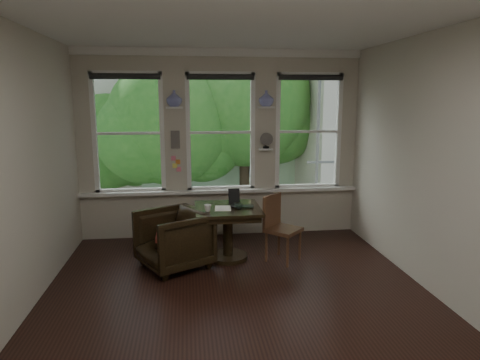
{
  "coord_description": "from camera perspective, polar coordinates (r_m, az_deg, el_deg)",
  "views": [
    {
      "loc": [
        -0.55,
        -4.66,
        2.24
      ],
      "look_at": [
        0.15,
        0.9,
        1.17
      ],
      "focal_mm": 32.0,
      "sensor_mm": 36.0,
      "label": 1
    }
  ],
  "objects": [
    {
      "name": "ground",
      "position": [
        5.2,
        -0.4,
        -14.68
      ],
      "size": [
        4.5,
        4.5,
        0.0
      ],
      "primitive_type": "plane",
      "color": "black",
      "rests_on": "ground"
    },
    {
      "name": "ceiling",
      "position": [
        4.75,
        -0.46,
        20.03
      ],
      "size": [
        4.5,
        4.5,
        0.0
      ],
      "primitive_type": "plane",
      "rotation": [
        3.14,
        0.0,
        0.0
      ],
      "color": "silver",
      "rests_on": "ground"
    },
    {
      "name": "wall_back",
      "position": [
        6.97,
        -2.59,
        4.72
      ],
      "size": [
        4.5,
        0.0,
        4.5
      ],
      "primitive_type": "plane",
      "rotation": [
        1.57,
        0.0,
        0.0
      ],
      "color": "#BCB7A0",
      "rests_on": "ground"
    },
    {
      "name": "wall_front",
      "position": [
        2.58,
        5.44,
        -5.86
      ],
      "size": [
        4.5,
        0.0,
        4.5
      ],
      "primitive_type": "plane",
      "rotation": [
        -1.57,
        0.0,
        0.0
      ],
      "color": "#BCB7A0",
      "rests_on": "ground"
    },
    {
      "name": "wall_left",
      "position": [
        5.02,
        -26.88,
        1.18
      ],
      "size": [
        0.0,
        4.5,
        4.5
      ],
      "primitive_type": "plane",
      "rotation": [
        1.57,
        0.0,
        1.57
      ],
      "color": "#BCB7A0",
      "rests_on": "ground"
    },
    {
      "name": "wall_right",
      "position": [
        5.49,
        23.63,
        2.17
      ],
      "size": [
        0.0,
        4.5,
        4.5
      ],
      "primitive_type": "plane",
      "rotation": [
        1.57,
        0.0,
        -1.57
      ],
      "color": "#BCB7A0",
      "rests_on": "ground"
    },
    {
      "name": "window_left",
      "position": [
        6.99,
        -14.61,
        6.05
      ],
      "size": [
        1.1,
        0.12,
        1.9
      ],
      "primitive_type": null,
      "color": "white",
      "rests_on": "ground"
    },
    {
      "name": "window_center",
      "position": [
        6.95,
        -2.61,
        6.36
      ],
      "size": [
        1.1,
        0.12,
        1.9
      ],
      "primitive_type": null,
      "color": "white",
      "rests_on": "ground"
    },
    {
      "name": "window_right",
      "position": [
        7.21,
        9.03,
        6.4
      ],
      "size": [
        1.1,
        0.12,
        1.9
      ],
      "primitive_type": null,
      "color": "white",
      "rests_on": "ground"
    },
    {
      "name": "shelf_left",
      "position": [
        6.81,
        -8.74,
        9.53
      ],
      "size": [
        0.26,
        0.16,
        0.03
      ],
      "primitive_type": "cube",
      "color": "white",
      "rests_on": "ground"
    },
    {
      "name": "shelf_right",
      "position": [
        6.93,
        3.5,
        9.65
      ],
      "size": [
        0.26,
        0.16,
        0.03
      ],
      "primitive_type": "cube",
      "color": "white",
      "rests_on": "ground"
    },
    {
      "name": "intercom",
      "position": [
        6.87,
        -8.61,
        5.36
      ],
      "size": [
        0.14,
        0.06,
        0.28
      ],
      "primitive_type": "cube",
      "color": "#59544F",
      "rests_on": "ground"
    },
    {
      "name": "sticky_notes",
      "position": [
        6.92,
        -8.53,
        2.48
      ],
      "size": [
        0.16,
        0.01,
        0.24
      ],
      "primitive_type": null,
      "color": "pink",
      "rests_on": "ground"
    },
    {
      "name": "desk_fan",
      "position": [
        6.95,
        3.48,
        4.94
      ],
      "size": [
        0.2,
        0.2,
        0.24
      ],
      "primitive_type": null,
      "color": "#59544F",
      "rests_on": "ground"
    },
    {
      "name": "vase_left",
      "position": [
        6.81,
        -8.77,
        10.7
      ],
      "size": [
        0.24,
        0.24,
        0.25
      ],
      "primitive_type": "imported",
      "color": "white",
      "rests_on": "shelf_left"
    },
    {
      "name": "vase_right",
      "position": [
        6.93,
        3.52,
        10.8
      ],
      "size": [
        0.24,
        0.24,
        0.25
      ],
      "primitive_type": "imported",
      "color": "white",
      "rests_on": "shelf_right"
    },
    {
      "name": "table",
      "position": [
        6.06,
        -1.63,
        -7.1
      ],
      "size": [
        0.9,
        0.9,
        0.75
      ],
      "primitive_type": null,
      "color": "black",
      "rests_on": "ground"
    },
    {
      "name": "armchair_left",
      "position": [
        5.83,
        -8.84,
        -7.83
      ],
      "size": [
        1.15,
        1.14,
        0.78
      ],
      "primitive_type": "imported",
      "rotation": [
        0.0,
        0.0,
        -1.06
      ],
      "color": "black",
      "rests_on": "ground"
    },
    {
      "name": "cushion_red",
      "position": [
        5.81,
        -8.86,
        -7.26
      ],
      "size": [
        0.45,
        0.45,
        0.06
      ],
      "primitive_type": "cube",
      "color": "maroon",
      "rests_on": "armchair_left"
    },
    {
      "name": "side_chair_right",
      "position": [
        5.98,
        5.81,
        -6.54
      ],
      "size": [
        0.59,
        0.59,
        0.92
      ],
      "primitive_type": null,
      "rotation": [
        0.0,
        0.0,
        0.81
      ],
      "color": "#442E18",
      "rests_on": "ground"
    },
    {
      "name": "laptop",
      "position": [
        5.9,
        0.24,
        -3.67
      ],
      "size": [
        0.36,
        0.27,
        0.03
      ],
      "primitive_type": "imported",
      "rotation": [
        0.0,
        0.0,
        -0.22
      ],
      "color": "black",
      "rests_on": "table"
    },
    {
      "name": "mug",
      "position": [
        5.75,
        -4.32,
        -3.74
      ],
      "size": [
        0.12,
        0.12,
        0.09
      ],
      "primitive_type": "imported",
      "rotation": [
        0.0,
        0.0,
        0.33
      ],
      "color": "white",
      "rests_on": "table"
    },
    {
      "name": "drinking_glass",
      "position": [
        5.84,
        -0.25,
        -3.49
      ],
      "size": [
        0.14,
        0.14,
        0.09
      ],
      "primitive_type": "imported",
      "rotation": [
        0.0,
        0.0,
        0.23
      ],
      "color": "white",
      "rests_on": "table"
    },
    {
      "name": "tablet",
      "position": [
        6.13,
        -0.79,
        -2.18
      ],
      "size": [
        0.16,
        0.08,
        0.22
      ],
      "primitive_type": "cube",
      "rotation": [
        -0.26,
        0.0,
        0.02
      ],
      "color": "black",
      "rests_on": "table"
    },
    {
      "name": "papers",
      "position": [
        5.9,
        -2.29,
        -3.79
      ],
      "size": [
        0.24,
        0.32,
        0.0
      ],
      "primitive_type": "cube",
      "rotation": [
        0.0,
        0.0,
        -0.08
      ],
      "color": "silver",
      "rests_on": "table"
    }
  ]
}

